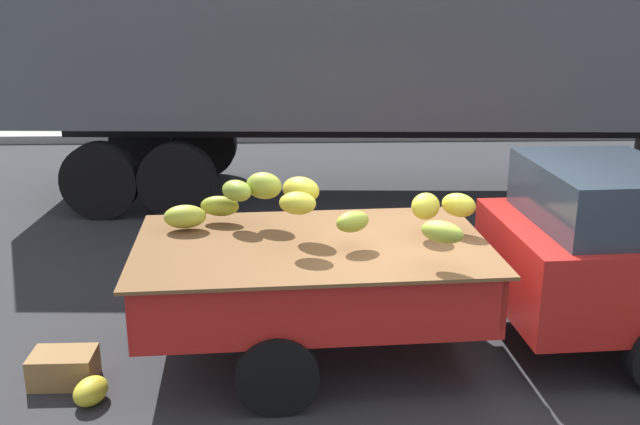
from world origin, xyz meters
TOP-DOWN VIEW (x-y plane):
  - ground at (0.00, 0.00)m, footprint 220.00×220.00m
  - curb_strip at (0.00, 9.80)m, footprint 80.00×0.80m
  - pickup_truck at (1.09, 0.24)m, footprint 5.36×2.12m
  - semi_trailer at (0.81, 5.30)m, footprint 12.10×3.12m
  - fallen_banana_bunch_near_tailgate at (-2.76, -0.56)m, footprint 0.33×0.40m
  - produce_crate at (-3.07, -0.24)m, footprint 0.52×0.36m

SIDE VIEW (x-z plane):
  - ground at x=0.00m, z-range 0.00..0.00m
  - curb_strip at x=0.00m, z-range 0.00..0.16m
  - fallen_banana_bunch_near_tailgate at x=-2.76m, z-range 0.00..0.21m
  - produce_crate at x=-3.07m, z-range 0.00..0.27m
  - pickup_truck at x=1.09m, z-range 0.04..1.74m
  - semi_trailer at x=0.81m, z-range 0.57..4.52m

